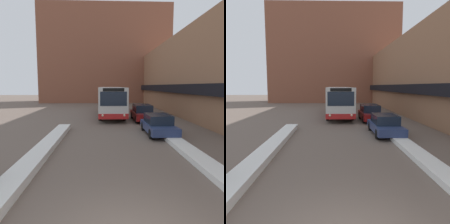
% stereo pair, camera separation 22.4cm
% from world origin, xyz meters
% --- Properties ---
extents(building_row_right, '(5.50, 60.00, 9.07)m').
position_xyz_m(building_row_right, '(9.97, 24.00, 4.52)').
color(building_row_right, '#996B4C').
rests_on(building_row_right, ground_plane).
extents(building_backdrop_far, '(26.00, 8.00, 19.15)m').
position_xyz_m(building_backdrop_far, '(0.00, 42.98, 9.58)').
color(building_backdrop_far, brown).
rests_on(building_backdrop_far, ground_plane).
extents(snow_bank_left, '(0.90, 13.15, 0.32)m').
position_xyz_m(snow_bank_left, '(-3.60, 6.70, 0.16)').
color(snow_bank_left, silver).
rests_on(snow_bank_left, ground_plane).
extents(snow_bank_right, '(0.90, 9.16, 0.25)m').
position_xyz_m(snow_bank_right, '(3.60, 4.80, 0.13)').
color(snow_bank_right, silver).
rests_on(snow_bank_right, ground_plane).
extents(city_bus, '(2.64, 12.55, 3.18)m').
position_xyz_m(city_bus, '(0.31, 20.92, 1.74)').
color(city_bus, silver).
rests_on(city_bus, ground_plane).
extents(parked_car_front, '(1.80, 4.28, 1.36)m').
position_xyz_m(parked_car_front, '(3.20, 10.85, 0.69)').
color(parked_car_front, navy).
rests_on(parked_car_front, ground_plane).
extents(parked_car_back, '(1.83, 4.53, 1.54)m').
position_xyz_m(parked_car_back, '(3.20, 16.78, 0.77)').
color(parked_car_back, maroon).
rests_on(parked_car_back, ground_plane).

